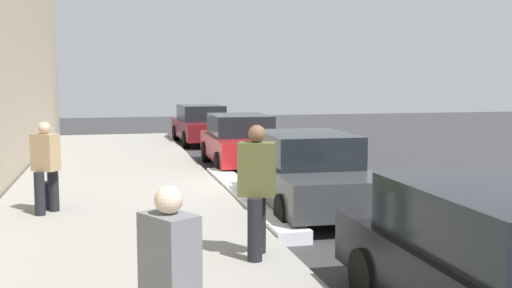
{
  "coord_description": "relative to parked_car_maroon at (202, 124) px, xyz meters",
  "views": [
    {
      "loc": [
        12.66,
        -3.42,
        2.56
      ],
      "look_at": [
        -1.32,
        -0.02,
        0.99
      ],
      "focal_mm": 42.28,
      "sensor_mm": 36.0,
      "label": 1
    }
  ],
  "objects": [
    {
      "name": "lane_stripe_centre",
      "position": [
        10.75,
        3.13,
        -0.75
      ],
      "size": [
        28.0,
        0.14,
        0.01
      ],
      "primitive_type": "cube",
      "color": "gold",
      "rests_on": "ground"
    },
    {
      "name": "ground_plane",
      "position": [
        10.75,
        -0.07,
        -0.76
      ],
      "size": [
        56.0,
        56.0,
        0.0
      ],
      "primitive_type": "plane",
      "color": "#333335"
    },
    {
      "name": "snow_bank_curb",
      "position": [
        11.38,
        -0.77,
        -0.65
      ],
      "size": [
        6.87,
        0.56,
        0.22
      ],
      "primitive_type": "cube",
      "color": "white",
      "rests_on": "ground"
    },
    {
      "name": "parked_car_black",
      "position": [
        18.64,
        0.13,
        0.0
      ],
      "size": [
        4.7,
        1.96,
        1.51
      ],
      "color": "black",
      "rests_on": "ground"
    },
    {
      "name": "sidewalk",
      "position": [
        10.75,
        -3.37,
        -0.68
      ],
      "size": [
        28.0,
        4.6,
        0.15
      ],
      "primitive_type": "cube",
      "color": "gray",
      "rests_on": "ground"
    },
    {
      "name": "parked_car_charcoal",
      "position": [
        12.58,
        0.19,
        -0.0
      ],
      "size": [
        4.2,
        2.0,
        1.51
      ],
      "color": "black",
      "rests_on": "ground"
    },
    {
      "name": "pedestrian_grey_coat",
      "position": [
        19.03,
        -3.09,
        0.26
      ],
      "size": [
        0.52,
        0.49,
        1.63
      ],
      "color": "black",
      "rests_on": "sidewalk"
    },
    {
      "name": "parked_car_red",
      "position": [
        6.52,
        0.16,
        -0.0
      ],
      "size": [
        4.35,
        1.97,
        1.51
      ],
      "color": "black",
      "rests_on": "ground"
    },
    {
      "name": "pedestrian_tan_coat",
      "position": [
        12.21,
        -4.62,
        0.27
      ],
      "size": [
        0.49,
        0.52,
        1.65
      ],
      "color": "black",
      "rests_on": "sidewalk"
    },
    {
      "name": "pedestrian_olive_coat",
      "position": [
        15.68,
        -1.6,
        0.35
      ],
      "size": [
        0.56,
        0.56,
        1.79
      ],
      "color": "black",
      "rests_on": "sidewalk"
    },
    {
      "name": "parked_car_maroon",
      "position": [
        0.0,
        0.0,
        0.0
      ],
      "size": [
        4.43,
        1.99,
        1.51
      ],
      "color": "black",
      "rests_on": "ground"
    },
    {
      "name": "rolling_suitcase",
      "position": [
        11.81,
        -4.64,
        -0.36
      ],
      "size": [
        0.34,
        0.22,
        0.85
      ],
      "color": "#191E38",
      "rests_on": "sidewalk"
    }
  ]
}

